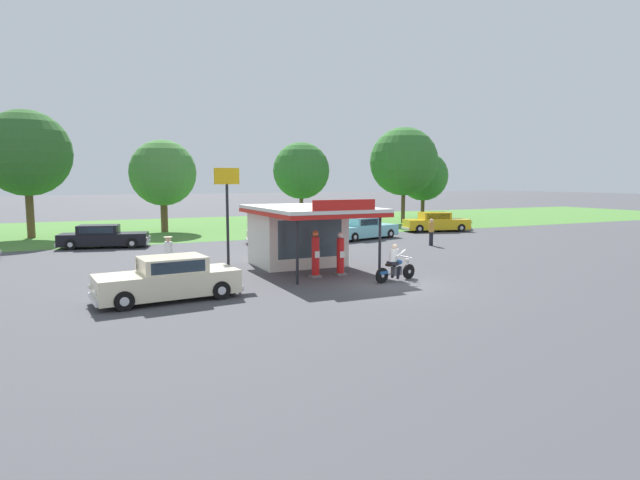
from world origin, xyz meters
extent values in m
plane|color=#424247|center=(0.00, 0.00, 0.00)|extent=(300.00, 300.00, 0.00)
cube|color=#477A33|center=(0.00, 30.00, 0.00)|extent=(120.00, 24.00, 0.01)
cube|color=silver|center=(-1.44, 6.38, 1.41)|extent=(4.10, 3.30, 2.82)
cube|color=#384C56|center=(-1.44, 4.75, 1.47)|extent=(3.28, 0.05, 1.81)
cube|color=silver|center=(-1.44, 4.80, 2.90)|extent=(4.80, 6.97, 0.16)
cube|color=red|center=(-1.44, 4.80, 2.72)|extent=(4.80, 6.97, 0.18)
cube|color=red|center=(-1.44, 1.34, 3.20)|extent=(2.87, 0.08, 0.44)
cylinder|color=black|center=(0.51, 1.71, 1.41)|extent=(0.12, 0.12, 2.82)
cylinder|color=black|center=(-3.39, 1.71, 1.41)|extent=(0.12, 0.12, 2.82)
cube|color=slate|center=(-2.05, 2.85, 0.05)|extent=(0.44, 0.44, 0.10)
cylinder|color=red|center=(-2.05, 2.85, 0.93)|extent=(0.34, 0.34, 1.67)
cube|color=white|center=(-2.05, 2.67, 1.02)|extent=(0.22, 0.02, 0.28)
sphere|color=orange|center=(-2.05, 2.85, 1.91)|extent=(0.26, 0.26, 0.26)
cube|color=slate|center=(-0.83, 2.85, 0.05)|extent=(0.44, 0.44, 0.10)
cylinder|color=red|center=(-0.83, 2.85, 0.87)|extent=(0.34, 0.34, 1.55)
cube|color=white|center=(-0.83, 2.67, 0.95)|extent=(0.22, 0.02, 0.28)
sphere|color=white|center=(-0.83, 2.85, 1.79)|extent=(0.26, 0.26, 0.26)
cylinder|color=black|center=(1.40, 0.79, 0.32)|extent=(0.65, 0.23, 0.64)
cylinder|color=silver|center=(1.40, 0.79, 0.32)|extent=(0.18, 0.15, 0.16)
cylinder|color=black|center=(-0.15, 0.45, 0.32)|extent=(0.65, 0.23, 0.64)
cylinder|color=silver|center=(-0.15, 0.45, 0.32)|extent=(0.18, 0.15, 0.16)
ellipsoid|color=#1E4C8C|center=(0.72, 0.64, 0.78)|extent=(0.60, 0.35, 0.24)
cube|color=#59595E|center=(0.68, 0.63, 0.42)|extent=(0.48, 0.33, 0.36)
cube|color=black|center=(0.38, 0.57, 0.72)|extent=(0.52, 0.36, 0.10)
cylinder|color=silver|center=(1.31, 0.77, 0.60)|extent=(0.38, 0.15, 0.71)
cylinder|color=silver|center=(1.19, 0.74, 0.98)|extent=(0.18, 0.69, 0.04)
sphere|color=silver|center=(1.29, 0.76, 0.82)|extent=(0.16, 0.16, 0.16)
cube|color=#1E4C8C|center=(-0.10, 0.46, 0.44)|extent=(0.47, 0.27, 0.12)
cylinder|color=silver|center=(0.25, 0.68, 0.28)|extent=(0.71, 0.23, 0.18)
cube|color=black|center=(0.45, 0.58, 0.78)|extent=(0.46, 0.42, 0.14)
cylinder|color=black|center=(0.61, 0.78, 0.38)|extent=(0.17, 0.25, 0.56)
cylinder|color=black|center=(0.68, 0.47, 0.38)|extent=(0.17, 0.25, 0.56)
cylinder|color=white|center=(0.49, 0.59, 1.09)|extent=(0.47, 0.40, 0.60)
sphere|color=beige|center=(0.55, 0.60, 1.47)|extent=(0.22, 0.22, 0.22)
cylinder|color=white|center=(0.68, 0.84, 1.18)|extent=(0.54, 0.20, 0.31)
cylinder|color=white|center=(0.77, 0.44, 1.18)|extent=(0.54, 0.20, 0.31)
cube|color=beige|center=(-8.61, 1.10, 0.59)|extent=(4.99, 2.32, 0.82)
cube|color=beige|center=(-8.43, 1.12, 1.27)|extent=(2.33, 1.85, 0.53)
cube|color=#283847|center=(-9.49, 1.02, 1.27)|extent=(0.18, 1.46, 0.43)
cube|color=#283847|center=(-8.35, 0.31, 1.27)|extent=(1.85, 0.21, 0.41)
cube|color=#283847|center=(-8.50, 1.92, 1.27)|extent=(1.85, 0.21, 0.41)
cube|color=silver|center=(-11.04, 0.87, 0.30)|extent=(0.29, 1.78, 0.18)
cube|color=silver|center=(-6.17, 1.33, 0.30)|extent=(0.29, 1.78, 0.18)
sphere|color=white|center=(-11.00, 0.27, 0.63)|extent=(0.18, 0.18, 0.18)
sphere|color=white|center=(-11.11, 1.46, 0.63)|extent=(0.18, 0.18, 0.18)
cylinder|color=black|center=(-10.16, 0.07, 0.33)|extent=(0.68, 0.26, 0.66)
cylinder|color=silver|center=(-10.16, 0.07, 0.33)|extent=(0.32, 0.25, 0.30)
cylinder|color=black|center=(-10.33, 1.81, 0.33)|extent=(0.68, 0.26, 0.66)
cylinder|color=silver|center=(-10.33, 1.81, 0.33)|extent=(0.32, 0.25, 0.30)
cylinder|color=black|center=(-6.89, 0.39, 0.33)|extent=(0.68, 0.26, 0.66)
cylinder|color=silver|center=(-6.89, 0.39, 0.33)|extent=(0.32, 0.25, 0.30)
cylinder|color=black|center=(-7.06, 2.13, 0.33)|extent=(0.68, 0.26, 0.66)
cylinder|color=silver|center=(-7.06, 2.13, 0.33)|extent=(0.32, 0.25, 0.30)
cube|color=gold|center=(15.67, 17.31, 0.59)|extent=(5.60, 3.04, 0.82)
cube|color=gold|center=(15.51, 17.35, 1.29)|extent=(2.65, 2.10, 0.59)
cube|color=#283847|center=(16.62, 17.07, 1.29)|extent=(0.38, 1.36, 0.47)
cube|color=#283847|center=(15.70, 18.10, 1.29)|extent=(1.93, 0.52, 0.45)
cube|color=#283847|center=(15.32, 16.61, 1.29)|extent=(1.93, 0.52, 0.45)
cube|color=silver|center=(18.28, 16.65, 0.30)|extent=(0.53, 1.67, 0.18)
cube|color=silver|center=(13.06, 17.97, 0.30)|extent=(0.53, 1.67, 0.18)
sphere|color=white|center=(18.43, 17.20, 0.63)|extent=(0.18, 0.18, 0.18)
sphere|color=white|center=(18.15, 16.09, 0.63)|extent=(0.18, 0.18, 0.18)
cylinder|color=black|center=(17.63, 17.67, 0.33)|extent=(0.69, 0.36, 0.66)
cylinder|color=silver|center=(17.63, 17.67, 0.33)|extent=(0.34, 0.29, 0.30)
cylinder|color=black|center=(17.22, 16.06, 0.33)|extent=(0.69, 0.36, 0.66)
cylinder|color=silver|center=(17.22, 16.06, 0.33)|extent=(0.34, 0.29, 0.30)
cylinder|color=black|center=(14.12, 18.57, 0.33)|extent=(0.69, 0.36, 0.66)
cylinder|color=silver|center=(14.12, 18.57, 0.33)|extent=(0.34, 0.29, 0.30)
cylinder|color=black|center=(13.71, 16.95, 0.33)|extent=(0.69, 0.36, 0.66)
cylinder|color=silver|center=(13.71, 16.95, 0.33)|extent=(0.34, 0.29, 0.30)
cube|color=#7AC6D1|center=(7.43, 14.97, 0.58)|extent=(5.67, 3.17, 0.80)
cube|color=#7AC6D1|center=(7.14, 14.89, 1.27)|extent=(2.42, 2.08, 0.58)
cube|color=#283847|center=(8.13, 15.16, 1.27)|extent=(0.41, 1.36, 0.47)
cube|color=#283847|center=(6.94, 15.63, 1.27)|extent=(1.71, 0.50, 0.44)
cube|color=#283847|center=(7.35, 14.14, 1.27)|extent=(1.71, 0.50, 0.44)
cube|color=silver|center=(10.05, 15.69, 0.30)|extent=(0.57, 1.68, 0.18)
cube|color=silver|center=(4.80, 14.24, 0.30)|extent=(0.57, 1.68, 0.18)
sphere|color=white|center=(9.91, 16.25, 0.62)|extent=(0.18, 0.18, 0.18)
sphere|color=white|center=(10.22, 15.14, 0.62)|extent=(0.18, 0.18, 0.18)
cylinder|color=black|center=(8.97, 16.26, 0.33)|extent=(0.69, 0.37, 0.66)
cylinder|color=silver|center=(8.97, 16.26, 0.33)|extent=(0.34, 0.29, 0.30)
cylinder|color=black|center=(9.42, 14.64, 0.33)|extent=(0.69, 0.37, 0.66)
cylinder|color=silver|center=(9.42, 14.64, 0.33)|extent=(0.34, 0.29, 0.30)
cylinder|color=black|center=(5.44, 15.29, 0.33)|extent=(0.69, 0.37, 0.66)
cylinder|color=silver|center=(5.44, 15.29, 0.33)|extent=(0.34, 0.29, 0.30)
cylinder|color=black|center=(5.89, 13.67, 0.33)|extent=(0.69, 0.37, 0.66)
cylinder|color=silver|center=(5.89, 13.67, 0.33)|extent=(0.34, 0.29, 0.30)
cube|color=beige|center=(1.04, 14.86, 0.54)|extent=(4.90, 2.75, 0.72)
cube|color=beige|center=(0.63, 14.95, 1.16)|extent=(2.07, 1.92, 0.52)
cube|color=#283847|center=(1.48, 14.76, 1.16)|extent=(0.34, 1.37, 0.42)
cube|color=#283847|center=(0.80, 15.70, 1.16)|extent=(1.48, 0.36, 0.40)
cube|color=#283847|center=(0.46, 14.20, 1.16)|extent=(1.48, 0.36, 0.40)
cube|color=silver|center=(3.32, 14.35, 0.30)|extent=(0.49, 1.68, 0.18)
cube|color=silver|center=(-1.24, 15.37, 0.30)|extent=(0.49, 1.68, 0.18)
sphere|color=white|center=(3.46, 14.90, 0.57)|extent=(0.18, 0.18, 0.18)
sphere|color=white|center=(3.21, 13.79, 0.57)|extent=(0.18, 0.18, 0.18)
cylinder|color=black|center=(2.76, 15.33, 0.33)|extent=(0.69, 0.34, 0.66)
cylinder|color=silver|center=(2.76, 15.33, 0.33)|extent=(0.34, 0.28, 0.30)
cylinder|color=black|center=(2.39, 13.70, 0.33)|extent=(0.69, 0.34, 0.66)
cylinder|color=silver|center=(2.39, 13.70, 0.33)|extent=(0.34, 0.28, 0.30)
cylinder|color=black|center=(-0.31, 16.02, 0.33)|extent=(0.69, 0.34, 0.66)
cylinder|color=silver|center=(-0.31, 16.02, 0.33)|extent=(0.34, 0.28, 0.30)
cylinder|color=black|center=(-0.67, 14.39, 0.33)|extent=(0.69, 0.34, 0.66)
cylinder|color=silver|center=(-0.67, 14.39, 0.33)|extent=(0.34, 0.28, 0.30)
cube|color=black|center=(-9.83, 17.68, 0.55)|extent=(5.49, 2.95, 0.73)
cube|color=black|center=(-10.12, 17.75, 1.17)|extent=(2.65, 2.07, 0.52)
cube|color=#283847|center=(-9.00, 17.48, 1.17)|extent=(0.36, 1.36, 0.42)
cube|color=#283847|center=(-9.94, 18.50, 1.17)|extent=(1.95, 0.50, 0.40)
cube|color=#283847|center=(-10.30, 17.01, 1.17)|extent=(1.95, 0.50, 0.40)
cube|color=silver|center=(-7.26, 17.06, 0.30)|extent=(0.51, 1.67, 0.18)
cube|color=silver|center=(-12.39, 18.30, 0.30)|extent=(0.51, 1.67, 0.18)
sphere|color=white|center=(-7.12, 17.61, 0.58)|extent=(0.18, 0.18, 0.18)
sphere|color=white|center=(-7.39, 16.51, 0.58)|extent=(0.18, 0.18, 0.18)
cylinder|color=black|center=(-7.91, 18.07, 0.33)|extent=(0.69, 0.35, 0.66)
cylinder|color=silver|center=(-7.91, 18.07, 0.33)|extent=(0.34, 0.28, 0.30)
cylinder|color=black|center=(-8.30, 16.46, 0.33)|extent=(0.69, 0.35, 0.66)
cylinder|color=silver|center=(-8.30, 16.46, 0.33)|extent=(0.34, 0.28, 0.30)
cylinder|color=black|center=(-11.36, 18.90, 0.33)|extent=(0.69, 0.35, 0.66)
cylinder|color=silver|center=(-11.36, 18.90, 0.33)|extent=(0.34, 0.28, 0.30)
cylinder|color=black|center=(-11.75, 17.29, 0.33)|extent=(0.69, 0.35, 0.66)
cylinder|color=silver|center=(-11.75, 17.29, 0.33)|extent=(0.34, 0.28, 0.30)
cylinder|color=brown|center=(-7.79, 5.85, 0.45)|extent=(0.26, 0.26, 0.89)
cylinder|color=white|center=(-7.79, 5.85, 1.21)|extent=(0.34, 0.34, 0.63)
sphere|color=tan|center=(-7.79, 5.85, 1.65)|extent=(0.24, 0.24, 0.24)
cylinder|color=beige|center=(-7.79, 5.85, 1.73)|extent=(0.39, 0.39, 0.02)
cylinder|color=black|center=(9.39, 9.74, 0.44)|extent=(0.26, 0.26, 0.88)
cylinder|color=gold|center=(9.39, 9.74, 1.19)|extent=(0.34, 0.34, 0.62)
sphere|color=beige|center=(9.39, 9.74, 1.63)|extent=(0.24, 0.24, 0.24)
cylinder|color=brown|center=(23.71, 30.16, 1.32)|extent=(0.41, 0.41, 2.64)
sphere|color=#33702D|center=(23.71, 30.16, 4.68)|extent=(5.45, 5.45, 5.45)
sphere|color=#33702D|center=(23.72, 30.10, 4.14)|extent=(3.26, 3.26, 3.26)
cylinder|color=brown|center=(-14.35, 25.98, 1.92)|extent=(0.54, 0.54, 3.84)
sphere|color=#2D6028|center=(-14.35, 25.98, 6.17)|extent=(6.21, 6.21, 6.21)
sphere|color=#2D6028|center=(-14.58, 25.88, 5.55)|extent=(3.71, 3.71, 3.71)
cylinder|color=brown|center=(8.38, 28.65, 1.55)|extent=(0.36, 0.36, 3.10)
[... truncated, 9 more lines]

